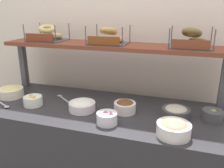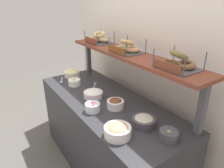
# 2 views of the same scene
# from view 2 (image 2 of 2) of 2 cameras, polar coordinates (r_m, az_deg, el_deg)

# --- Properties ---
(ground_plane) EXTENTS (8.00, 8.00, 0.00)m
(ground_plane) POSITION_cam_2_polar(r_m,az_deg,el_deg) (2.50, -1.69, -21.97)
(ground_plane) COLOR #595651
(back_wall) EXTENTS (3.00, 0.06, 2.40)m
(back_wall) POSITION_cam_2_polar(r_m,az_deg,el_deg) (2.18, 10.33, 7.66)
(back_wall) COLOR silver
(back_wall) RESTS_ON ground_plane
(deli_counter) EXTENTS (1.80, 0.70, 0.85)m
(deli_counter) POSITION_cam_2_polar(r_m,az_deg,el_deg) (2.22, -1.82, -14.16)
(deli_counter) COLOR #2D2D33
(deli_counter) RESTS_ON ground_plane
(shelf_riser_left) EXTENTS (0.05, 0.05, 0.40)m
(shelf_riser_left) POSITION_cam_2_polar(r_m,az_deg,el_deg) (2.73, -6.65, 7.66)
(shelf_riser_left) COLOR #4C4C51
(shelf_riser_left) RESTS_ON deli_counter
(shelf_riser_right) EXTENTS (0.05, 0.05, 0.40)m
(shelf_riser_right) POSITION_cam_2_polar(r_m,az_deg,el_deg) (1.54, 24.02, -6.66)
(shelf_riser_right) COLOR #4C4C51
(shelf_riser_right) RESTS_ON deli_counter
(upper_shelf) EXTENTS (1.76, 0.32, 0.03)m
(upper_shelf) POSITION_cam_2_polar(r_m,az_deg,el_deg) (1.99, 4.54, 8.40)
(upper_shelf) COLOR brown
(upper_shelf) RESTS_ON shelf_riser_left
(bowl_cream_cheese) EXTENTS (0.19, 0.19, 0.08)m
(bowl_cream_cheese) POSITION_cam_2_polar(r_m,az_deg,el_deg) (2.02, -5.35, -2.77)
(bowl_cream_cheese) COLOR white
(bowl_cream_cheese) RESTS_ON deli_counter
(bowl_tuna_salad) EXTENTS (0.19, 0.19, 0.08)m
(bowl_tuna_salad) POSITION_cam_2_polar(r_m,az_deg,el_deg) (1.61, 8.93, -10.20)
(bowl_tuna_salad) COLOR #46424B
(bowl_tuna_salad) RESTS_ON deli_counter
(bowl_veggie_mix) EXTENTS (0.13, 0.13, 0.08)m
(bowl_veggie_mix) POSITION_cam_2_polar(r_m,az_deg,el_deg) (1.50, 15.74, -13.67)
(bowl_veggie_mix) COLOR #48474F
(bowl_veggie_mix) RESTS_ON deli_counter
(bowl_fruit_salad) EXTENTS (0.14, 0.14, 0.08)m
(bowl_fruit_salad) POSITION_cam_2_polar(r_m,az_deg,el_deg) (2.33, -10.61, 0.52)
(bowl_fruit_salad) COLOR white
(bowl_fruit_salad) RESTS_ON deli_counter
(bowl_lox_spread) EXTENTS (0.20, 0.20, 0.10)m
(bowl_lox_spread) POSITION_cam_2_polar(r_m,az_deg,el_deg) (1.47, 1.60, -13.01)
(bowl_lox_spread) COLOR white
(bowl_lox_spread) RESTS_ON deli_counter
(bowl_chocolate_spread) EXTENTS (0.15, 0.15, 0.09)m
(bowl_chocolate_spread) POSITION_cam_2_polar(r_m,az_deg,el_deg) (1.82, 0.97, -5.49)
(bowl_chocolate_spread) COLOR white
(bowl_chocolate_spread) RESTS_ON deli_counter
(bowl_beet_salad) EXTENTS (0.13, 0.13, 0.08)m
(bowl_beet_salad) POSITION_cam_2_polar(r_m,az_deg,el_deg) (1.78, -5.50, -6.49)
(bowl_beet_salad) COLOR white
(bowl_beet_salad) RESTS_ON deli_counter
(bowl_egg_salad) EXTENTS (0.20, 0.20, 0.09)m
(bowl_egg_salad) POSITION_cam_2_polar(r_m,az_deg,el_deg) (2.60, -11.22, 3.05)
(bowl_egg_salad) COLOR white
(bowl_egg_salad) RESTS_ON deli_counter
(serving_spoon_near_plate) EXTENTS (0.15, 0.12, 0.01)m
(serving_spoon_near_plate) POSITION_cam_2_polar(r_m,az_deg,el_deg) (2.31, -4.89, -0.19)
(serving_spoon_near_plate) COLOR #B7B7BC
(serving_spoon_near_plate) RESTS_ON deli_counter
(serving_spoon_by_edge) EXTENTS (0.17, 0.09, 0.01)m
(serving_spoon_by_edge) POSITION_cam_2_polar(r_m,az_deg,el_deg) (2.48, -14.11, 0.86)
(serving_spoon_by_edge) COLOR #B7B7BC
(serving_spoon_by_edge) RESTS_ON deli_counter
(bagel_basket_plain) EXTENTS (0.30, 0.25, 0.14)m
(bagel_basket_plain) POSITION_cam_2_polar(r_m,az_deg,el_deg) (2.44, -3.72, 12.63)
(bagel_basket_plain) COLOR #4C4C51
(bagel_basket_plain) RESTS_ON upper_shelf
(bagel_basket_sesame) EXTENTS (0.29, 0.26, 0.14)m
(bagel_basket_sesame) POSITION_cam_2_polar(r_m,az_deg,el_deg) (1.98, 4.11, 10.16)
(bagel_basket_sesame) COLOR #4C4C51
(bagel_basket_sesame) RESTS_ON upper_shelf
(bagel_basket_cinnamon_raisin) EXTENTS (0.29, 0.25, 0.15)m
(bagel_basket_cinnamon_raisin) POSITION_cam_2_polar(r_m,az_deg,el_deg) (1.57, 18.08, 5.79)
(bagel_basket_cinnamon_raisin) COLOR #4C4C51
(bagel_basket_cinnamon_raisin) RESTS_ON upper_shelf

